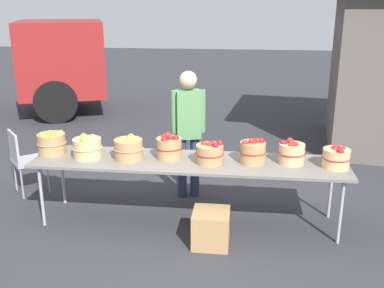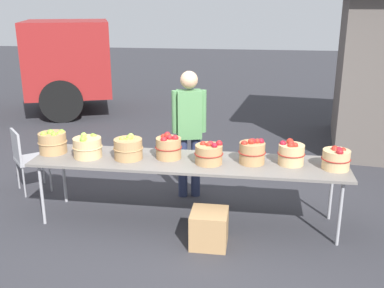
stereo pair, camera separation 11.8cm
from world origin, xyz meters
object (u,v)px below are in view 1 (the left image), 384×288
Objects in this scene: apple_basket_green_2 at (129,149)px; apple_basket_red_0 at (169,147)px; apple_basket_green_0 at (52,143)px; apple_basket_red_1 at (210,153)px; apple_basket_red_4 at (336,157)px; produce_crate at (211,228)px; apple_basket_red_3 at (291,152)px; apple_basket_green_1 at (87,147)px; vendor_adult at (188,125)px; apple_basket_red_2 at (253,151)px; market_table at (189,163)px; folding_chair at (24,157)px.

apple_basket_green_2 is 0.45m from apple_basket_red_0.
apple_basket_green_0 is 1.85m from apple_basket_red_1.
apple_basket_green_0 is 1.10× the size of apple_basket_red_4.
apple_basket_red_4 is (1.82, -0.08, -0.02)m from apple_basket_red_0.
apple_basket_red_0 reaches higher than produce_crate.
apple_basket_green_1 is at bearing -177.62° from apple_basket_red_3.
apple_basket_red_0 is at bearing 63.06° from vendor_adult.
vendor_adult is (-0.80, 0.69, 0.09)m from apple_basket_red_2.
apple_basket_green_1 is at bearing 20.38° from vendor_adult.
apple_basket_red_4 is at bearing -1.25° from apple_basket_green_0.
apple_basket_red_3 is 0.47m from apple_basket_red_4.
vendor_adult is at bearing 108.12° from produce_crate.
vendor_adult is (1.05, 0.76, 0.10)m from apple_basket_green_1.
folding_chair is (-2.25, 0.55, -0.21)m from market_table.
apple_basket_green_2 reaches higher than produce_crate.
apple_basket_red_3 is 0.98× the size of apple_basket_red_4.
apple_basket_red_3 is (0.88, 0.10, 0.01)m from apple_basket_red_1.
produce_crate is at bearing -128.40° from apple_basket_red_2.
apple_basket_green_2 is (-0.68, -0.03, 0.15)m from market_table.
apple_basket_green_1 is 1.11× the size of apple_basket_red_4.
folding_chair is (-2.15, -0.17, -0.46)m from vendor_adult.
apple_basket_red_0 is 1.01× the size of apple_basket_red_2.
apple_basket_red_2 is (1.38, 0.05, 0.01)m from apple_basket_green_2.
produce_crate is at bearing -58.74° from market_table.
vendor_adult is 1.49m from produce_crate.
produce_crate is at bearing -160.23° from apple_basket_red_4.
apple_basket_green_1 is at bearing 162.85° from produce_crate.
apple_basket_red_2 reaches higher than apple_basket_red_3.
produce_crate is at bearing -15.64° from apple_basket_green_0.
market_table is at bearing -177.31° from apple_basket_red_3.
apple_basket_red_3 is at bearing 2.50° from apple_basket_green_2.
apple_basket_red_2 is 0.88m from apple_basket_red_4.
apple_basket_red_0 is (0.92, 0.10, 0.01)m from apple_basket_green_1.
apple_basket_green_2 reaches higher than apple_basket_red_4.
apple_basket_green_2 is 2.26m from apple_basket_red_4.
apple_basket_red_2 is 1.01× the size of apple_basket_red_3.
produce_crate is at bearing 92.73° from vendor_adult.
apple_basket_green_0 is at bearing 175.64° from apple_basket_green_2.
apple_basket_red_1 and apple_basket_red_4 have the same top height.
market_table reaches higher than produce_crate.
produce_crate is (-1.29, -0.46, -0.67)m from apple_basket_red_4.
market_table is 11.02× the size of apple_basket_red_1.
apple_basket_red_4 is (2.74, 0.02, -0.01)m from apple_basket_green_1.
produce_crate is at bearing -82.55° from apple_basket_red_1.
apple_basket_green_0 is at bearing -179.49° from apple_basket_red_0.
apple_basket_green_2 is 1.80m from apple_basket_red_3.
apple_basket_green_0 is 0.20× the size of vendor_adult.
folding_chair is 2.27× the size of produce_crate.
apple_basket_red_1 is 0.19× the size of vendor_adult.
market_table is at bearing -145.15° from folding_chair.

